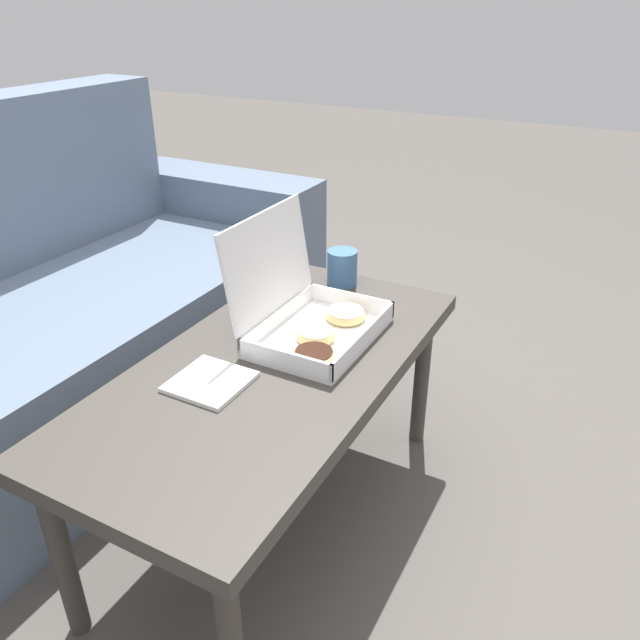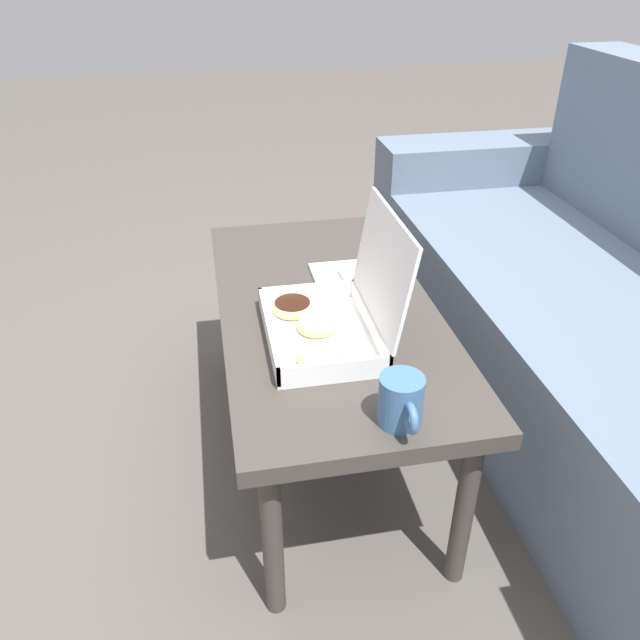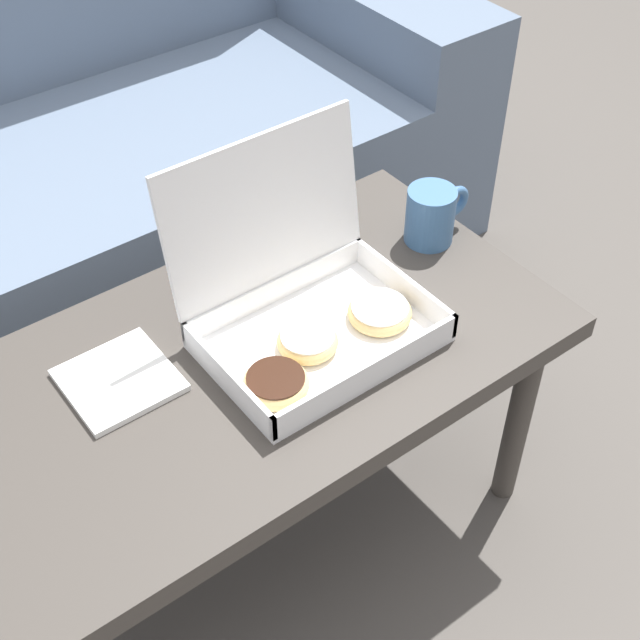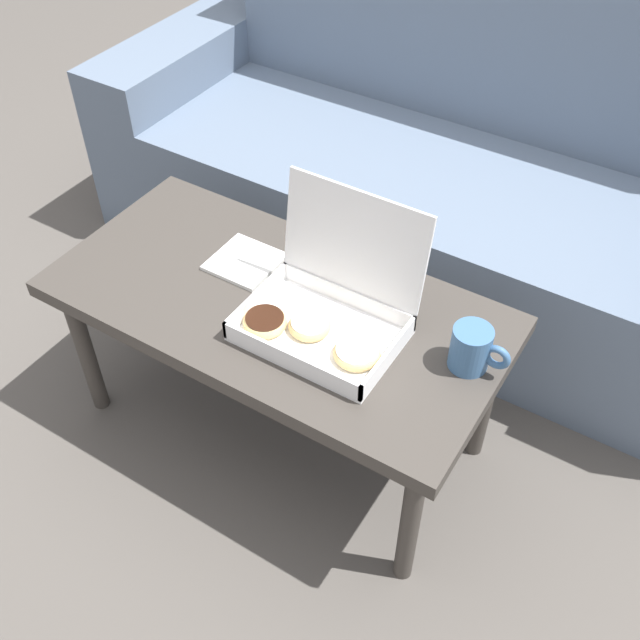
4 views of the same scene
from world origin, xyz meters
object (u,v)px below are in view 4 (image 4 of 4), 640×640
object	(u,v)px
couch	(432,178)
pastry_box	(324,311)
coffee_mug	(472,349)
coffee_table	(276,315)

from	to	relation	value
couch	pastry_box	size ratio (longest dim) A/B	6.07
couch	coffee_mug	world-z (taller)	couch
coffee_mug	couch	bearing A→B (deg)	119.68
couch	coffee_mug	xyz separation A→B (m)	(0.47, -0.82, 0.21)
coffee_table	coffee_mug	distance (m)	0.48
couch	coffee_mug	bearing A→B (deg)	-60.32
coffee_table	pastry_box	size ratio (longest dim) A/B	3.12
couch	coffee_mug	distance (m)	0.96
pastry_box	coffee_mug	bearing A→B (deg)	12.29
coffee_table	coffee_mug	world-z (taller)	coffee_mug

